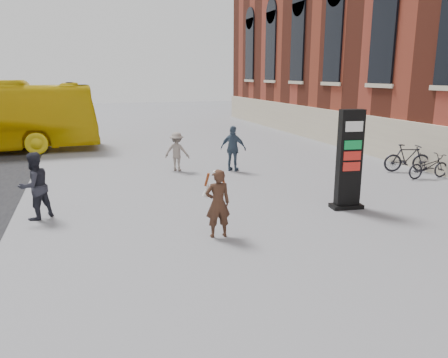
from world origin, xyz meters
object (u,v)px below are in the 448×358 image
object	(u,v)px
bike_6	(429,166)
pedestrian_b	(177,152)
info_pylon	(349,160)
pedestrian_a	(34,186)
bike_7	(407,158)
woman	(218,202)
pedestrian_c	(233,149)

from	to	relation	value
bike_6	pedestrian_b	bearing A→B (deg)	64.63
info_pylon	pedestrian_a	world-z (taller)	info_pylon
pedestrian_b	bike_7	bearing A→B (deg)	-172.17
pedestrian_a	bike_6	bearing A→B (deg)	144.65
woman	bike_7	xyz separation A→B (m)	(8.86, 4.36, -0.28)
pedestrian_a	pedestrian_c	size ratio (longest dim) A/B	1.00
bike_7	bike_6	bearing A→B (deg)	-163.05
info_pylon	bike_6	distance (m)	5.38
info_pylon	woman	distance (m)	4.21
pedestrian_a	woman	bearing A→B (deg)	109.03
woman	bike_6	distance (m)	9.45
woman	bike_7	bearing A→B (deg)	-152.05
info_pylon	bike_6	size ratio (longest dim) A/B	1.64
pedestrian_a	bike_7	xyz separation A→B (m)	(12.95, 1.71, -0.34)
bike_6	bike_7	xyz separation A→B (m)	(0.00, 1.11, 0.09)
woman	bike_6	world-z (taller)	woman
bike_6	pedestrian_a	bearing A→B (deg)	92.96
info_pylon	pedestrian_a	xyz separation A→B (m)	(-8.14, 1.64, -0.50)
pedestrian_c	info_pylon	bearing A→B (deg)	143.79
bike_6	bike_7	size ratio (longest dim) A/B	0.94
pedestrian_b	bike_7	xyz separation A→B (m)	(8.31, -2.89, -0.21)
info_pylon	bike_7	bearing A→B (deg)	41.56
info_pylon	woman	bearing A→B (deg)	-159.31
pedestrian_a	pedestrian_b	bearing A→B (deg)	-173.27
woman	pedestrian_b	size ratio (longest dim) A/B	1.06
pedestrian_a	bike_6	size ratio (longest dim) A/B	1.04
pedestrian_b	pedestrian_c	world-z (taller)	pedestrian_c
pedestrian_b	info_pylon	bearing A→B (deg)	146.30
pedestrian_a	bike_7	bearing A→B (deg)	149.51
woman	pedestrian_a	size ratio (longest dim) A/B	0.91
pedestrian_c	bike_6	distance (m)	7.08
info_pylon	pedestrian_b	world-z (taller)	info_pylon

